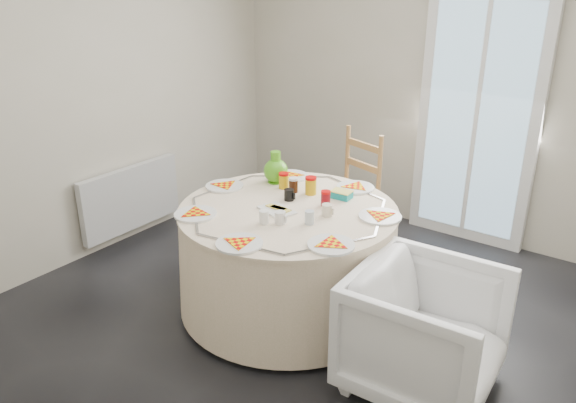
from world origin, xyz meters
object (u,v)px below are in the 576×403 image
Objects in this scene: radiator at (131,198)px; wooden_chair at (345,196)px; armchair at (426,327)px; green_pitcher at (276,167)px; table at (288,259)px.

wooden_chair is (1.58, 0.95, 0.09)m from radiator.
green_pitcher is at bearing 66.46° from armchair.
wooden_chair is at bearing 96.33° from green_pitcher.
table is 1.11m from armchair.
wooden_chair is (-0.16, 1.03, 0.09)m from table.
wooden_chair is at bearing 30.93° from radiator.
green_pitcher is (-1.45, 0.55, 0.48)m from armchair.
table is 1.05m from wooden_chair.
armchair is 3.43× the size of green_pitcher.
wooden_chair reaches higher than armchair.
radiator is 1.26× the size of armchair.
green_pitcher is at bearing -88.50° from wooden_chair.
radiator is 0.99× the size of wooden_chair.
table is at bearing -2.81° from radiator.
table is at bearing -21.10° from green_pitcher.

